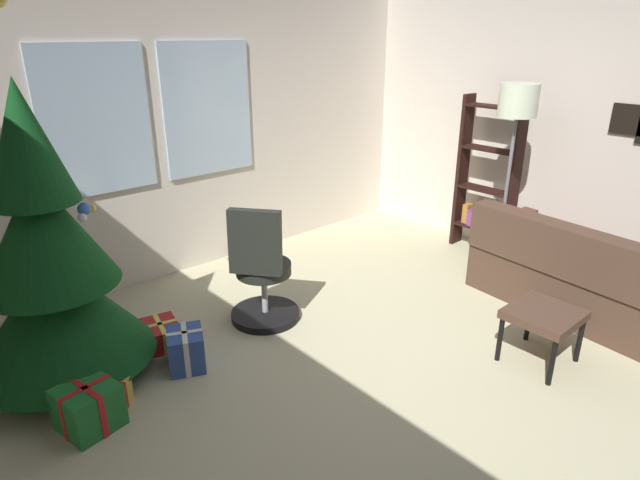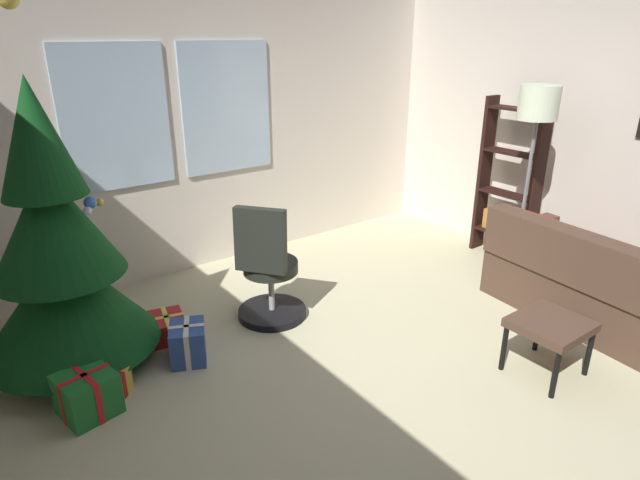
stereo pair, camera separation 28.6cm
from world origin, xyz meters
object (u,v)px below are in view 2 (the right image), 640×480
at_px(floor_lamp, 536,121).
at_px(office_chair, 268,277).
at_px(gift_box_red, 167,327).
at_px(bookshelf, 508,190).
at_px(gift_box_gold, 100,382).
at_px(gift_box_green, 87,394).
at_px(holiday_tree, 59,258).
at_px(gift_box_blue, 188,343).
at_px(footstool, 550,328).

bearing_deg(floor_lamp, office_chair, 160.49).
height_order(gift_box_red, bookshelf, bookshelf).
bearing_deg(gift_box_red, gift_box_gold, -146.46).
bearing_deg(gift_box_red, gift_box_green, -142.83).
distance_m(gift_box_red, office_chair, 0.86).
bearing_deg(holiday_tree, gift_box_blue, -32.93).
relative_size(gift_box_gold, bookshelf, 0.24).
bearing_deg(floor_lamp, gift_box_red, 161.23).
height_order(footstool, gift_box_red, footstool).
distance_m(office_chair, bookshelf, 2.67).
relative_size(holiday_tree, bookshelf, 1.51).
distance_m(gift_box_gold, bookshelf, 4.07).
bearing_deg(gift_box_blue, gift_box_gold, -177.16).
relative_size(footstool, gift_box_green, 1.27).
xyz_separation_m(holiday_tree, gift_box_green, (-0.08, -0.59, -0.68)).
relative_size(gift_box_blue, bookshelf, 0.23).
relative_size(holiday_tree, gift_box_red, 6.59).
relative_size(footstool, holiday_tree, 0.19).
relative_size(gift_box_red, floor_lamp, 0.21).
height_order(gift_box_green, office_chair, office_chair).
xyz_separation_m(holiday_tree, bookshelf, (4.04, -0.59, -0.10)).
height_order(footstool, holiday_tree, holiday_tree).
bearing_deg(floor_lamp, holiday_tree, 163.71).
distance_m(gift_box_blue, office_chair, 0.82).
relative_size(office_chair, floor_lamp, 0.56).
height_order(office_chair, floor_lamp, floor_lamp).
xyz_separation_m(footstool, gift_box_gold, (-2.52, 1.57, -0.26)).
distance_m(footstool, bookshelf, 2.10).
distance_m(holiday_tree, gift_box_green, 0.90).
relative_size(gift_box_gold, gift_box_blue, 1.07).
height_order(gift_box_gold, bookshelf, bookshelf).
distance_m(gift_box_green, bookshelf, 4.17).
bearing_deg(gift_box_green, gift_box_gold, 52.33).
height_order(gift_box_gold, office_chair, office_chair).
height_order(gift_box_green, bookshelf, bookshelf).
relative_size(footstool, gift_box_red, 1.27).
xyz_separation_m(office_chair, floor_lamp, (2.19, -0.78, 1.12)).
xyz_separation_m(gift_box_green, gift_box_blue, (0.73, 0.17, -0.00)).
bearing_deg(holiday_tree, office_chair, -11.10).
bearing_deg(gift_box_green, holiday_tree, 82.15).
height_order(gift_box_red, gift_box_gold, gift_box_gold).
bearing_deg(gift_box_gold, office_chair, 7.13).
bearing_deg(gift_box_blue, footstool, -40.16).
relative_size(footstool, gift_box_gold, 1.20).
bearing_deg(gift_box_red, footstool, -46.01).
bearing_deg(holiday_tree, gift_box_green, -97.85).
bearing_deg(gift_box_green, office_chair, 11.86).
distance_m(gift_box_blue, bookshelf, 3.45).
bearing_deg(gift_box_green, bookshelf, 0.01).
distance_m(gift_box_green, gift_box_blue, 0.75).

